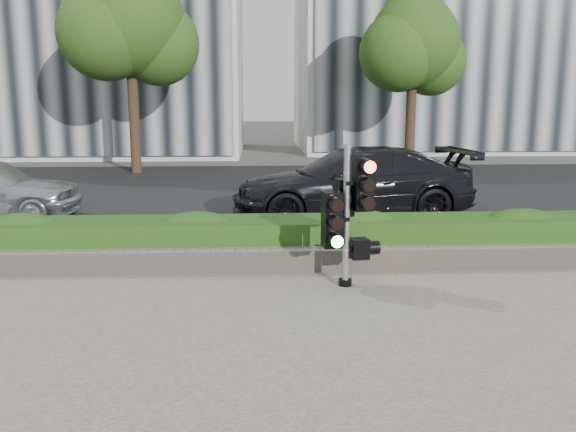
{
  "coord_description": "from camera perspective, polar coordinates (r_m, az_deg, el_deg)",
  "views": [
    {
      "loc": [
        -0.2,
        -7.21,
        2.68
      ],
      "look_at": [
        0.19,
        0.6,
        1.14
      ],
      "focal_mm": 38.0,
      "sensor_mm": 36.0,
      "label": 1
    }
  ],
  "objects": [
    {
      "name": "building_right",
      "position": [
        34.26,
        16.97,
        16.23
      ],
      "size": [
        18.0,
        10.0,
        12.0
      ],
      "primitive_type": "cube",
      "color": "#B7B7B2",
      "rests_on": "ground"
    },
    {
      "name": "tree_left",
      "position": [
        22.32,
        -14.61,
        16.88
      ],
      "size": [
        4.61,
        4.03,
        7.34
      ],
      "color": "black",
      "rests_on": "ground"
    },
    {
      "name": "stone_wall",
      "position": [
        9.44,
        -1.52,
        -4.1
      ],
      "size": [
        12.0,
        0.32,
        0.34
      ],
      "primitive_type": "cube",
      "color": "gray",
      "rests_on": "sidewalk"
    },
    {
      "name": "tree_right",
      "position": [
        23.53,
        11.58,
        15.31
      ],
      "size": [
        4.1,
        3.58,
        6.53
      ],
      "color": "black",
      "rests_on": "ground"
    },
    {
      "name": "hedge",
      "position": [
        10.03,
        -1.61,
        -2.19
      ],
      "size": [
        12.0,
        1.0,
        0.68
      ],
      "primitive_type": "cube",
      "color": "#407925",
      "rests_on": "sidewalk"
    },
    {
      "name": "traffic_signal",
      "position": [
        8.55,
        5.61,
        0.68
      ],
      "size": [
        0.72,
        0.57,
        2.0
      ],
      "rotation": [
        0.0,
        0.0,
        0.16
      ],
      "color": "black",
      "rests_on": "sidewalk"
    },
    {
      "name": "sidewalk",
      "position": [
        5.41,
        -0.37,
        -18.36
      ],
      "size": [
        16.0,
        11.0,
        0.03
      ],
      "primitive_type": "cube",
      "color": "#9E9389",
      "rests_on": "ground"
    },
    {
      "name": "car_dark",
      "position": [
        13.61,
        6.05,
        3.11
      ],
      "size": [
        5.59,
        2.86,
        1.55
      ],
      "primitive_type": "imported",
      "rotation": [
        0.0,
        0.0,
        -1.44
      ],
      "color": "black",
      "rests_on": "road"
    },
    {
      "name": "road",
      "position": [
        17.41,
        -2.14,
        2.31
      ],
      "size": [
        60.0,
        13.0,
        0.02
      ],
      "primitive_type": "cube",
      "color": "black",
      "rests_on": "ground"
    },
    {
      "name": "curb",
      "position": [
        10.69,
        -1.67,
        -3.06
      ],
      "size": [
        60.0,
        0.25,
        0.12
      ],
      "primitive_type": "cube",
      "color": "gray",
      "rests_on": "ground"
    },
    {
      "name": "ground",
      "position": [
        7.69,
        -1.18,
        -9.26
      ],
      "size": [
        120.0,
        120.0,
        0.0
      ],
      "primitive_type": "plane",
      "color": "#51514C",
      "rests_on": "ground"
    }
  ]
}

